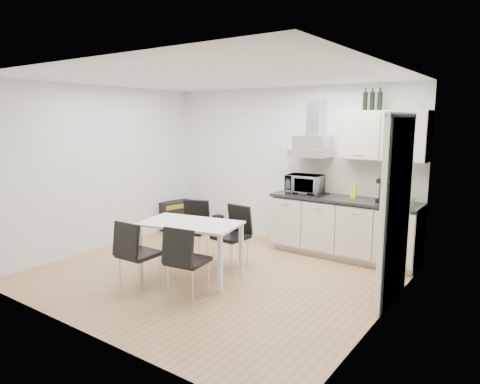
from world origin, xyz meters
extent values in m
plane|color=tan|center=(0.00, 0.00, 0.00)|extent=(4.50, 4.50, 0.00)
cube|color=silver|center=(0.00, 2.00, 1.30)|extent=(4.50, 0.10, 2.60)
cube|color=silver|center=(0.00, -2.00, 1.30)|extent=(4.50, 0.10, 2.60)
cube|color=silver|center=(-2.25, 0.00, 1.30)|extent=(0.10, 4.00, 2.60)
cube|color=silver|center=(2.25, 0.00, 1.30)|extent=(0.10, 4.00, 2.60)
plane|color=white|center=(0.00, 0.00, 2.60)|extent=(4.50, 4.50, 0.00)
cube|color=white|center=(2.21, 0.55, 1.05)|extent=(0.08, 1.04, 2.10)
cube|color=beige|center=(1.15, 1.74, 0.05)|extent=(2.16, 0.52, 0.10)
cube|color=beige|center=(1.15, 1.70, 0.48)|extent=(2.20, 0.60, 0.76)
cube|color=black|center=(1.15, 1.69, 0.90)|extent=(2.22, 0.64, 0.04)
cube|color=beige|center=(1.15, 1.99, 1.21)|extent=(2.20, 0.02, 0.58)
cube|color=beige|center=(1.65, 1.82, 1.85)|extent=(1.20, 0.35, 0.70)
cube|color=silver|center=(0.55, 1.78, 1.65)|extent=(0.60, 0.46, 0.30)
cube|color=silver|center=(0.55, 1.89, 2.10)|extent=(0.22, 0.20, 0.55)
imported|color=silver|center=(0.50, 1.68, 1.10)|extent=(0.56, 0.34, 0.37)
cube|color=yellow|center=(1.25, 1.80, 1.01)|extent=(0.08, 0.04, 0.18)
cylinder|color=brown|center=(2.08, 1.65, 0.98)|extent=(0.04, 0.04, 0.11)
cylinder|color=#4C6626|center=(2.14, 1.65, 0.98)|extent=(0.04, 0.04, 0.11)
cylinder|color=black|center=(1.35, 1.82, 2.36)|extent=(0.07, 0.07, 0.32)
cylinder|color=black|center=(1.45, 1.82, 2.36)|extent=(0.07, 0.07, 0.32)
cylinder|color=black|center=(1.56, 1.82, 2.36)|extent=(0.07, 0.07, 0.32)
cube|color=white|center=(-0.17, -0.26, 0.73)|extent=(1.40, 0.97, 0.03)
cube|color=white|center=(-0.68, -0.69, 0.36)|extent=(0.06, 0.06, 0.72)
cube|color=white|center=(0.47, -0.45, 0.36)|extent=(0.06, 0.06, 0.72)
cube|color=white|center=(-0.81, -0.07, 0.36)|extent=(0.06, 0.06, 0.72)
cube|color=white|center=(0.34, 0.16, 0.36)|extent=(0.06, 0.06, 0.72)
cube|color=black|center=(-2.09, 1.47, 0.27)|extent=(0.43, 0.70, 0.54)
cube|color=gold|center=(-1.95, 1.47, 0.47)|extent=(0.16, 0.57, 0.09)
cube|color=black|center=(-1.41, 1.90, 0.14)|extent=(0.19, 0.17, 0.28)
camera|label=1|loc=(3.49, -4.32, 2.08)|focal=32.00mm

